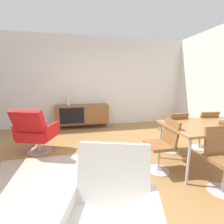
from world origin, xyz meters
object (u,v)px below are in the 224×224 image
Objects in this scene: dining_table at (212,127)px; armchair_black_shell at (112,212)px; dining_chair_back_left at (173,131)px; lounge_chair_red at (35,131)px; vase_cobalt at (68,100)px; dining_chair_back_right at (203,128)px; dining_chair_front_left at (223,157)px; sideboard at (82,114)px; dining_chair_near_window at (163,144)px.

dining_table is 2.25m from armchair_black_shell.
dining_chair_back_left is 2.79m from lounge_chair_red.
dining_chair_back_right is at bearing -36.05° from vase_cobalt.
sideboard is at bearing 119.02° from dining_chair_front_left.
sideboard is 2.94m from dining_chair_near_window.
dining_chair_front_left is at bearing -55.73° from vase_cobalt.
armchair_black_shell is (-2.30, -1.66, -0.00)m from dining_chair_back_right.
dining_chair_back_right is 1.00× the size of dining_chair_back_left.
dining_chair_front_left is (1.79, -3.22, 0.03)m from sideboard.
dining_chair_back_left is (-0.35, 0.56, -0.23)m from dining_table.
dining_chair_back_right and dining_chair_back_left have the same top height.
dining_chair_back_left is 1.00× the size of dining_chair_near_window.
dining_chair_back_right is 3.47m from lounge_chair_red.
dining_chair_front_left reaches higher than dining_table.
dining_table is 3.28m from lounge_chair_red.
dining_chair_back_left is 1.00× the size of dining_chair_front_left.
armchair_black_shell is at bearing -133.96° from dining_chair_back_left.
dining_chair_back_right is (2.89, -2.10, -0.40)m from vase_cobalt.
dining_chair_back_right is 1.36m from dining_chair_near_window.
vase_cobalt is at bearing 179.74° from sideboard.
armchair_black_shell reaches higher than dining_chair_back_left.
vase_cobalt is 0.19× the size of dining_table.
vase_cobalt is 0.32× the size of armchair_black_shell.
dining_chair_near_window is 0.90× the size of armchair_black_shell.
vase_cobalt is (-0.41, 0.00, 0.43)m from sideboard.
lounge_chair_red and armchair_black_shell have the same top height.
dining_chair_back_left is 2.31m from armchair_black_shell.
dining_chair_near_window is (-0.54, -0.56, 0.00)m from dining_chair_back_left.
dining_chair_near_window reaches higher than sideboard.
dining_chair_back_left is at bearing -49.61° from sideboard.
lounge_chair_red is (-2.73, 0.54, -0.00)m from dining_chair_back_left.
dining_chair_back_left is at bearing -11.19° from lounge_chair_red.
dining_chair_front_left is (-0.70, -1.12, 0.00)m from dining_chair_back_right.
dining_chair_back_left is at bearing 45.93° from dining_chair_near_window.
dining_chair_near_window is at bearing -26.66° from lounge_chair_red.
dining_chair_back_left and dining_chair_front_left have the same top height.
dining_chair_near_window is at bearing -64.90° from sideboard.
armchair_black_shell reaches higher than dining_table.
armchair_black_shell reaches higher than dining_chair_near_window.
dining_chair_near_window is 2.45m from lounge_chair_red.
lounge_chair_red is at bearing 153.34° from dining_chair_near_window.
lounge_chair_red is at bearing 160.36° from dining_table.
sideboard is at bearing 92.81° from armchair_black_shell.
sideboard is 3.77m from armchair_black_shell.
lounge_chair_red is (-2.73, 1.66, -0.00)m from dining_chair_front_left.
sideboard is 1.87× the size of dining_chair_back_right.
dining_chair_front_left is 1.69m from armchair_black_shell.
vase_cobalt is at bearing 121.87° from dining_chair_near_window.
lounge_chair_red is at bearing 148.73° from dining_chair_front_left.
dining_chair_front_left is at bearing 18.83° from armchair_black_shell.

